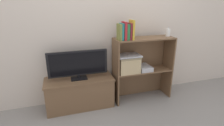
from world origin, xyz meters
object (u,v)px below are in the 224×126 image
at_px(book_olive, 119,32).
at_px(book_crimson, 124,31).
at_px(storage_basket_left, 128,63).
at_px(magazine_stack, 144,68).
at_px(tv_stand, 80,92).
at_px(laptop, 128,56).
at_px(book_maroon, 130,31).
at_px(book_forest, 127,32).
at_px(book_mustard, 132,30).
at_px(tv, 78,64).
at_px(baby_monitor, 168,33).
at_px(book_teal, 122,32).

relative_size(book_olive, book_crimson, 0.89).
xyz_separation_m(storage_basket_left, magazine_stack, (0.26, 0.01, -0.10)).
bearing_deg(tv_stand, laptop, -3.79).
relative_size(book_crimson, book_maroon, 1.09).
xyz_separation_m(book_forest, book_mustard, (0.07, 0.00, 0.03)).
xyz_separation_m(book_crimson, book_forest, (0.04, 0.00, -0.02)).
distance_m(book_olive, magazine_stack, 0.69).
relative_size(tv, baby_monitor, 5.68).
relative_size(book_mustard, laptop, 0.74).
height_order(tv_stand, storage_basket_left, storage_basket_left).
distance_m(book_olive, baby_monitor, 0.78).
xyz_separation_m(book_olive, book_teal, (0.03, 0.00, 0.00)).
bearing_deg(book_crimson, book_forest, 0.00).
xyz_separation_m(tv, book_crimson, (0.62, -0.08, 0.43)).
relative_size(book_mustard, storage_basket_left, 0.84).
bearing_deg(storage_basket_left, laptop, -18.43).
xyz_separation_m(book_teal, baby_monitor, (0.75, 0.05, -0.05)).
relative_size(tv_stand, book_maroon, 4.27).
xyz_separation_m(book_teal, book_maroon, (0.11, 0.00, -0.00)).
bearing_deg(book_teal, magazine_stack, 5.52).
distance_m(book_teal, magazine_stack, 0.68).
distance_m(book_mustard, storage_basket_left, 0.49).
relative_size(tv, book_crimson, 3.34).
distance_m(book_crimson, baby_monitor, 0.72).
bearing_deg(book_crimson, book_mustard, 0.00).
xyz_separation_m(tv, book_mustard, (0.73, -0.08, 0.44)).
bearing_deg(book_maroon, baby_monitor, 4.22).
bearing_deg(baby_monitor, book_forest, -176.03).
height_order(tv, book_maroon, book_maroon).
bearing_deg(book_crimson, baby_monitor, 3.76).
xyz_separation_m(book_maroon, storage_basket_left, (0.00, 0.03, -0.47)).
height_order(tv, baby_monitor, baby_monitor).
xyz_separation_m(book_crimson, book_maroon, (0.08, 0.00, -0.01)).
xyz_separation_m(book_mustard, laptop, (-0.03, 0.03, -0.37)).
relative_size(storage_basket_left, magazine_stack, 1.18).
xyz_separation_m(book_mustard, magazine_stack, (0.24, 0.04, -0.58)).
height_order(book_forest, magazine_stack, book_forest).
distance_m(tv, baby_monitor, 1.38).
relative_size(book_crimson, book_forest, 1.15).
bearing_deg(book_olive, tv, 172.11).
xyz_separation_m(tv, magazine_stack, (0.97, -0.04, -0.14)).
distance_m(tv_stand, tv, 0.43).
xyz_separation_m(book_teal, laptop, (0.12, 0.03, -0.35)).
bearing_deg(laptop, book_forest, -142.46).
height_order(book_maroon, baby_monitor, book_maroon).
relative_size(book_maroon, baby_monitor, 1.56).
bearing_deg(tv_stand, book_teal, -7.62).
height_order(book_mustard, storage_basket_left, book_mustard).
xyz_separation_m(book_olive, book_maroon, (0.15, 0.00, 0.00)).
height_order(book_olive, book_teal, book_teal).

